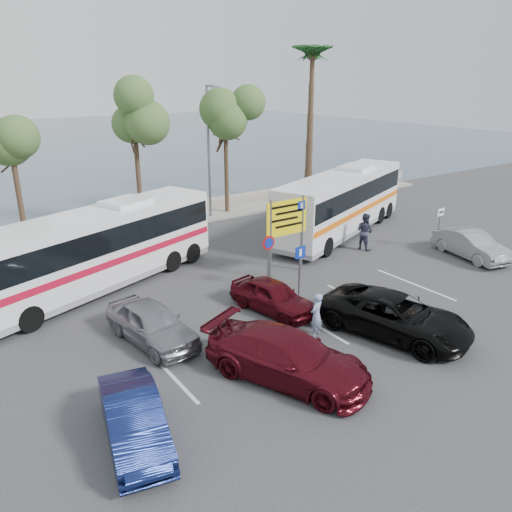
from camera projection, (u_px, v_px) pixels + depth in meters
ground at (315, 304)px, 20.05m from camera, size 120.00×120.00×0.00m
kerb_strip at (165, 223)px, 30.84m from camera, size 44.00×2.40×0.15m
seawall at (152, 213)px, 32.30m from camera, size 48.00×0.80×0.60m
sea at (17, 145)px, 66.38m from camera, size 140.00×140.00×0.00m
tree_left at (9, 133)px, 24.53m from camera, size 3.20×3.20×7.20m
tree_mid at (133, 114)px, 27.80m from camera, size 3.20×3.20×8.00m
tree_right at (225, 118)px, 31.19m from camera, size 3.20×3.20×7.40m
palm_tree at (312, 57)px, 33.69m from camera, size 4.80×4.80×11.20m
street_lamp_right at (209, 146)px, 30.54m from camera, size 0.45×1.15×8.01m
direction_sign at (287, 223)px, 22.23m from camera, size 2.20×0.12×3.60m
sign_no_stop at (268, 253)px, 21.03m from camera, size 0.60×0.08×2.35m
sign_parking at (300, 265)px, 20.06m from camera, size 0.50×0.07×2.25m
sign_taxi at (439, 223)px, 25.99m from camera, size 0.50×0.07×2.20m
lane_markings at (310, 320)px, 18.66m from camera, size 12.02×4.20×0.01m
coach_bus_left at (98, 252)px, 21.02m from camera, size 11.56×6.24×3.56m
coach_bus_right at (342, 204)px, 28.58m from camera, size 11.92×6.65×3.68m
car_silver_a at (152, 323)px, 16.96m from camera, size 2.20×4.26×1.39m
car_blue at (134, 420)px, 12.30m from camera, size 2.10×4.02×1.26m
car_maroon at (287, 357)px, 14.84m from camera, size 3.99×5.55×1.49m
car_red at (273, 296)px, 19.21m from camera, size 2.14×3.92×1.27m
suv_black at (395, 316)px, 17.42m from camera, size 3.76×5.71×1.46m
car_silver_b at (471, 245)px, 24.94m from camera, size 2.30×4.38×1.37m
pedestrian_near at (316, 315)px, 17.30m from camera, size 0.69×0.57×1.61m
pedestrian_far at (365, 231)px, 26.08m from camera, size 0.87×1.04×1.95m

